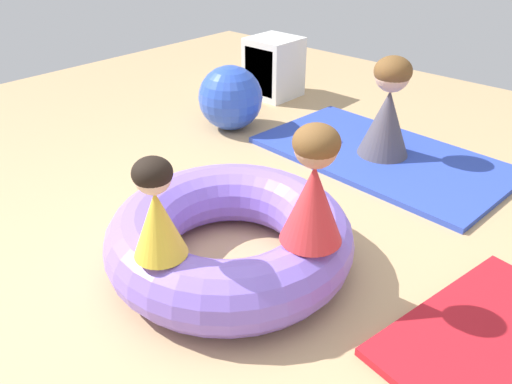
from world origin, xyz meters
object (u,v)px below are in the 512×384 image
at_px(child_in_red, 314,187).
at_px(play_ball_yellow, 330,136).
at_px(play_ball_blue, 383,133).
at_px(storage_cube, 272,68).
at_px(adult_seated, 388,108).
at_px(exercise_ball_large, 231,98).
at_px(child_in_yellow, 156,210).
at_px(inflatable_cushion, 230,237).

relative_size(child_in_red, play_ball_yellow, 6.46).
relative_size(play_ball_blue, storage_cube, 0.12).
xyz_separation_m(child_in_red, adult_seated, (-0.52, 1.60, -0.22)).
height_order(child_in_red, adult_seated, child_in_red).
bearing_deg(play_ball_yellow, child_in_red, -58.36).
height_order(child_in_red, play_ball_yellow, child_in_red).
bearing_deg(exercise_ball_large, play_ball_blue, 28.86).
bearing_deg(play_ball_yellow, play_ball_blue, 52.08).
bearing_deg(child_in_yellow, play_ball_yellow, -164.25).
distance_m(play_ball_blue, exercise_ball_large, 1.27).
relative_size(inflatable_cushion, adult_seated, 1.75).
bearing_deg(play_ball_yellow, inflatable_cushion, -73.15).
distance_m(inflatable_cushion, play_ball_blue, 1.94).
bearing_deg(exercise_ball_large, child_in_yellow, -52.89).
height_order(adult_seated, play_ball_blue, adult_seated).
height_order(child_in_yellow, adult_seated, child_in_yellow).
bearing_deg(inflatable_cushion, play_ball_yellow, 106.85).
height_order(play_ball_yellow, storage_cube, storage_cube).
xyz_separation_m(child_in_yellow, adult_seated, (-0.11, 2.12, -0.17)).
relative_size(child_in_yellow, play_ball_yellow, 5.35).
distance_m(play_ball_blue, storage_cube, 1.41).
distance_m(child_in_red, storage_cube, 2.95).
bearing_deg(play_ball_blue, exercise_ball_large, -151.14).
relative_size(play_ball_blue, exercise_ball_large, 0.13).
xyz_separation_m(adult_seated, exercise_ball_large, (-1.24, -0.34, -0.13)).
height_order(child_in_yellow, storage_cube, child_in_yellow).
relative_size(play_ball_yellow, exercise_ball_large, 0.16).
xyz_separation_m(inflatable_cushion, play_ball_blue, (-0.21, 1.93, -0.10)).
height_order(inflatable_cushion, play_ball_yellow, inflatable_cushion).
height_order(inflatable_cushion, storage_cube, storage_cube).
distance_m(play_ball_yellow, storage_cube, 1.26).
relative_size(inflatable_cushion, storage_cube, 2.27).
distance_m(adult_seated, storage_cube, 1.61).
distance_m(child_in_yellow, play_ball_blue, 2.45).
xyz_separation_m(inflatable_cushion, child_in_red, (0.45, 0.07, 0.44)).
bearing_deg(play_ball_yellow, child_in_yellow, -75.71).
xyz_separation_m(child_in_red, play_ball_blue, (-0.67, 1.86, -0.54)).
bearing_deg(exercise_ball_large, inflatable_cushion, -45.36).
bearing_deg(child_in_yellow, storage_cube, -146.77).
bearing_deg(play_ball_blue, child_in_red, -70.29).
height_order(inflatable_cushion, exercise_ball_large, exercise_ball_large).
distance_m(inflatable_cushion, adult_seated, 1.68).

